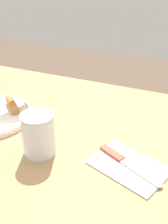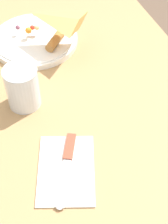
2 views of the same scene
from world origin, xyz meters
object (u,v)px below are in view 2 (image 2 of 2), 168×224
Objects in this scene: napkin_folded at (66,169)px; butter_knife at (67,165)px; dining_table at (66,110)px; plate_pizza at (35,39)px; milk_glass at (23,89)px.

butter_knife reaches higher than napkin_folded.
dining_table is at bearing -170.38° from butter_knife.
dining_table is 0.22m from plate_pizza.
napkin_folded is (0.26, -0.08, 0.13)m from dining_table.
dining_table is 10.90× the size of milk_glass.
plate_pizza is (-0.17, -0.03, 0.14)m from dining_table.
plate_pizza is 1.46× the size of butter_knife.
milk_glass is 0.54× the size of napkin_folded.
napkin_folded is 0.01m from butter_knife.
dining_table is 0.30m from butter_knife.
butter_knife is at bearing -17.07° from dining_table.
butter_knife reaches higher than dining_table.
plate_pizza is 0.24m from milk_glass.
milk_glass is at bearing -143.02° from butter_knife.
dining_table is 0.21m from milk_glass.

